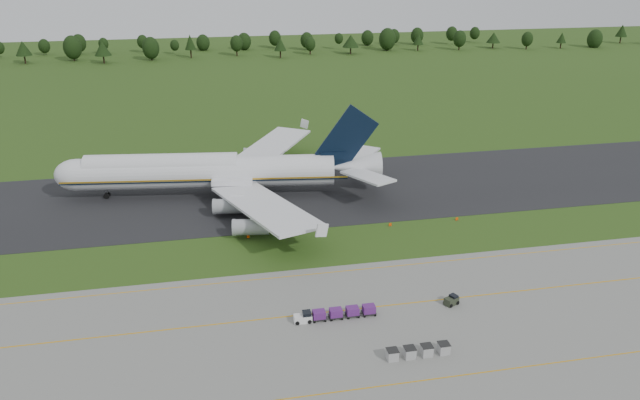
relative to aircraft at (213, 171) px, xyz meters
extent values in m
plane|color=#284514|center=(18.11, -29.65, -5.73)|extent=(600.00, 600.00, 0.00)
cube|color=slate|center=(18.11, -63.65, -5.70)|extent=(300.00, 52.00, 0.06)
cube|color=black|center=(18.11, -1.65, -5.69)|extent=(300.00, 40.00, 0.08)
cube|color=#C98D0B|center=(18.11, -51.65, -5.67)|extent=(300.00, 0.25, 0.01)
cube|color=#C98D0B|center=(18.11, -69.65, -5.67)|extent=(300.00, 0.20, 0.01)
cube|color=#C98D0B|center=(18.11, -39.65, -5.67)|extent=(120.00, 0.20, 0.01)
cylinder|color=black|center=(-80.52, 190.49, -3.83)|extent=(0.70, 0.70, 3.80)
cone|color=#1C3312|center=(-80.52, 190.49, 1.45)|extent=(7.44, 7.44, 6.76)
cylinder|color=black|center=(-58.98, 193.75, -3.60)|extent=(0.70, 0.70, 4.26)
sphere|color=#1C3312|center=(-58.98, 193.75, 0.78)|extent=(8.71, 8.71, 8.71)
cylinder|color=black|center=(-43.90, 183.50, -3.87)|extent=(0.70, 0.70, 3.72)
cone|color=#1C3312|center=(-43.90, 183.50, 1.29)|extent=(7.81, 7.81, 6.61)
cylinder|color=black|center=(-22.07, 188.36, -3.79)|extent=(0.70, 0.70, 3.88)
sphere|color=#1C3312|center=(-22.07, 188.36, 0.20)|extent=(8.16, 8.16, 8.16)
cylinder|color=black|center=(-3.13, 191.41, -3.66)|extent=(0.70, 0.70, 4.15)
cone|color=#1C3312|center=(-3.13, 191.41, 2.10)|extent=(5.40, 5.40, 7.37)
cylinder|color=black|center=(19.80, 193.62, -3.69)|extent=(0.70, 0.70, 4.09)
sphere|color=#1C3312|center=(19.80, 193.62, 0.52)|extent=(6.27, 6.27, 6.27)
cylinder|color=black|center=(40.64, 182.96, -3.92)|extent=(0.70, 0.70, 3.63)
cone|color=#1C3312|center=(40.64, 182.96, 1.13)|extent=(6.10, 6.10, 6.46)
cylinder|color=black|center=(57.13, 190.30, -3.97)|extent=(0.70, 0.70, 3.52)
sphere|color=#1C3312|center=(57.13, 190.30, -0.35)|extent=(5.46, 5.46, 5.46)
cylinder|color=black|center=(77.97, 187.98, -3.97)|extent=(0.70, 0.70, 3.53)
cone|color=#1C3312|center=(77.97, 187.98, 0.93)|extent=(8.55, 8.55, 6.27)
cylinder|color=black|center=(99.96, 195.53, -3.75)|extent=(0.70, 0.70, 3.96)
sphere|color=#1C3312|center=(99.96, 195.53, 0.31)|extent=(8.93, 8.93, 8.93)
cylinder|color=black|center=(116.07, 192.11, -4.11)|extent=(0.70, 0.70, 3.25)
cone|color=#1C3312|center=(116.07, 192.11, 0.40)|extent=(5.73, 5.73, 5.77)
cylinder|color=black|center=(138.32, 189.23, -3.75)|extent=(0.70, 0.70, 3.97)
sphere|color=#1C3312|center=(138.32, 189.23, 0.33)|extent=(6.78, 6.78, 6.78)
cylinder|color=black|center=(159.17, 191.89, -4.19)|extent=(0.70, 0.70, 3.08)
cone|color=#1C3312|center=(159.17, 191.89, 0.09)|extent=(7.52, 7.52, 5.48)
cylinder|color=black|center=(175.47, 185.09, -3.95)|extent=(0.70, 0.70, 3.56)
sphere|color=#1C3312|center=(175.47, 185.09, -0.30)|extent=(6.01, 6.01, 6.01)
cylinder|color=black|center=(195.29, 184.05, -4.20)|extent=(0.70, 0.70, 3.06)
cone|color=#1C3312|center=(195.29, 184.05, 0.05)|extent=(5.19, 5.19, 5.44)
cylinder|color=black|center=(215.50, 184.01, -4.26)|extent=(0.70, 0.70, 2.94)
sphere|color=#1C3312|center=(215.50, 184.01, -1.23)|extent=(8.13, 8.13, 8.13)
cylinder|color=black|center=(240.12, 195.64, -3.84)|extent=(0.70, 0.70, 3.79)
cone|color=#1C3312|center=(240.12, 195.64, 1.43)|extent=(6.47, 6.47, 6.74)
cylinder|color=silver|center=(-1.30, 0.18, -0.20)|extent=(55.69, 14.17, 6.86)
cylinder|color=silver|center=(-10.74, 1.45, 1.42)|extent=(32.82, 9.62, 5.35)
sphere|color=silver|center=(-28.68, 3.86, -0.20)|extent=(6.86, 6.86, 6.86)
cone|color=silver|center=(31.29, -4.21, 0.27)|extent=(11.26, 7.86, 6.52)
cube|color=gold|center=(-1.76, -3.24, -0.78)|extent=(60.45, 8.19, 0.33)
cube|color=silver|center=(8.98, -19.57, -1.06)|extent=(19.24, 33.75, 0.52)
cube|color=silver|center=(13.84, 16.50, -1.06)|extent=(25.89, 32.25, 0.52)
cylinder|color=gray|center=(2.72, -12.48, -3.44)|extent=(7.02, 3.91, 3.05)
cylinder|color=gray|center=(5.88, -23.48, -3.44)|extent=(7.02, 3.91, 3.05)
cylinder|color=gray|center=(5.92, 11.32, -3.44)|extent=(7.02, 3.91, 3.05)
cylinder|color=gray|center=(11.87, 21.10, -3.44)|extent=(7.02, 3.91, 3.05)
cube|color=black|center=(28.94, -3.89, 6.69)|extent=(13.84, 2.37, 15.30)
cube|color=silver|center=(31.75, -11.48, 0.56)|extent=(9.88, 13.45, 0.43)
cube|color=silver|center=(33.66, 2.68, 0.56)|extent=(11.94, 12.88, 0.43)
cylinder|color=slate|center=(-23.02, 3.10, -4.68)|extent=(0.34, 0.34, 2.10)
cylinder|color=black|center=(-23.02, 3.10, -5.11)|extent=(1.34, 1.02, 1.24)
cylinder|color=slate|center=(3.80, -4.84, -4.68)|extent=(0.34, 0.34, 2.10)
cylinder|color=black|center=(3.80, -4.84, -5.11)|extent=(1.34, 1.02, 1.24)
cylinder|color=slate|center=(4.94, 3.66, -4.68)|extent=(0.34, 0.34, 2.10)
cylinder|color=black|center=(4.94, 3.66, -5.11)|extent=(1.34, 1.02, 1.24)
cube|color=white|center=(10.47, -53.48, -5.12)|extent=(2.62, 1.41, 1.11)
cylinder|color=black|center=(9.56, -54.19, -5.37)|extent=(0.61, 0.22, 0.61)
cube|color=black|center=(12.89, -53.48, -5.32)|extent=(2.02, 1.51, 0.12)
cube|color=#4F1C64|center=(12.89, -53.48, -4.71)|extent=(1.82, 1.41, 1.11)
cylinder|color=black|center=(12.08, -54.19, -5.50)|extent=(0.34, 0.15, 0.34)
cube|color=black|center=(15.41, -53.48, -5.32)|extent=(2.02, 1.51, 0.12)
cube|color=#4F1C64|center=(15.41, -53.48, -4.71)|extent=(1.82, 1.41, 1.11)
cylinder|color=black|center=(14.60, -54.19, -5.50)|extent=(0.34, 0.15, 0.34)
cube|color=black|center=(17.93, -53.48, -5.32)|extent=(2.02, 1.51, 0.12)
cube|color=#4F1C64|center=(17.93, -53.48, -4.71)|extent=(1.82, 1.41, 1.11)
cylinder|color=black|center=(17.12, -54.19, -5.50)|extent=(0.34, 0.15, 0.34)
cube|color=black|center=(20.45, -53.48, -5.32)|extent=(2.02, 1.51, 0.12)
cube|color=#4F1C64|center=(20.45, -53.48, -4.71)|extent=(1.82, 1.41, 1.11)
cylinder|color=black|center=(19.65, -54.19, -5.50)|extent=(0.34, 0.15, 0.34)
cylinder|color=black|center=(10.47, -53.48, -5.37)|extent=(0.61, 0.22, 0.61)
cube|color=#292F21|center=(33.59, -53.26, -5.09)|extent=(2.46, 2.04, 1.17)
cylinder|color=black|center=(32.85, -53.90, -5.37)|extent=(0.60, 0.21, 0.60)
cylinder|color=black|center=(34.34, -52.62, -5.37)|extent=(0.60, 0.21, 0.60)
cube|color=#9D9D9D|center=(20.54, -64.69, -4.96)|extent=(1.43, 1.43, 1.43)
cube|color=black|center=(20.54, -64.69, -4.21)|extent=(1.52, 1.52, 0.07)
cube|color=#9D9D9D|center=(22.94, -64.69, -4.96)|extent=(1.43, 1.43, 1.43)
cube|color=black|center=(22.94, -64.69, -4.21)|extent=(1.52, 1.52, 0.07)
cube|color=#9D9D9D|center=(25.34, -64.69, -4.96)|extent=(1.43, 1.43, 1.43)
cube|color=black|center=(25.34, -64.69, -4.21)|extent=(1.52, 1.52, 0.07)
cube|color=#9D9D9D|center=(27.74, -64.69, -4.96)|extent=(1.43, 1.43, 1.43)
cube|color=black|center=(27.74, -64.69, -4.21)|extent=(1.52, 1.52, 0.07)
cube|color=#FF4708|center=(5.29, -23.36, -5.43)|extent=(0.50, 0.12, 0.60)
cube|color=black|center=(5.29, -23.36, -5.71)|extent=(0.30, 0.30, 0.04)
cube|color=#FF4708|center=(19.26, -23.36, -5.43)|extent=(0.50, 0.12, 0.60)
cube|color=black|center=(19.26, -23.36, -5.71)|extent=(0.30, 0.30, 0.04)
cube|color=#FF4708|center=(33.22, -23.36, -5.43)|extent=(0.50, 0.12, 0.60)
cube|color=black|center=(33.22, -23.36, -5.71)|extent=(0.30, 0.30, 0.04)
cube|color=#FF4708|center=(47.19, -23.36, -5.43)|extent=(0.50, 0.12, 0.60)
cube|color=black|center=(47.19, -23.36, -5.71)|extent=(0.30, 0.30, 0.04)
camera|label=1|loc=(-2.46, -130.15, 44.88)|focal=35.00mm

